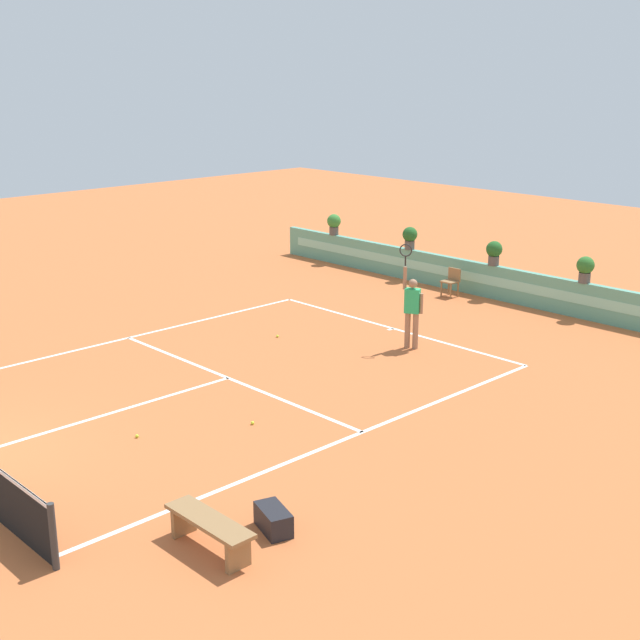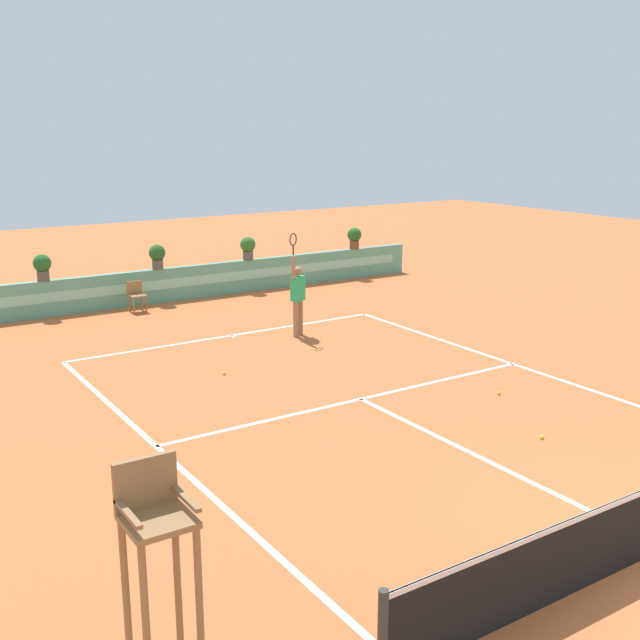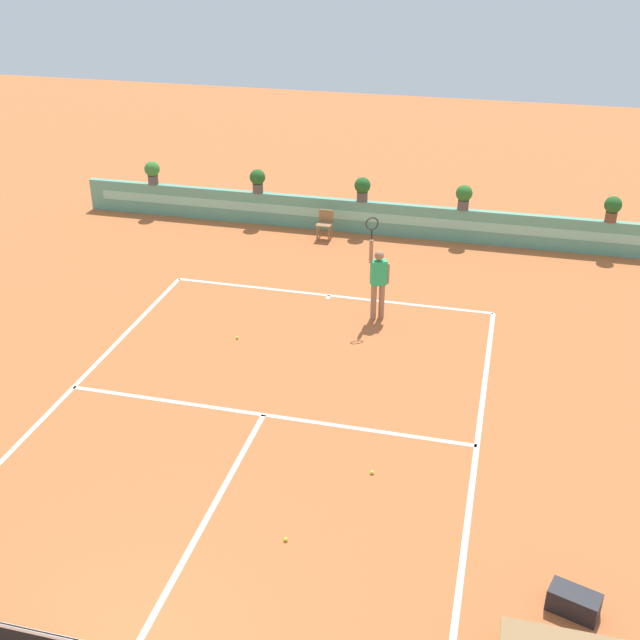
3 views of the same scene
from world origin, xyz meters
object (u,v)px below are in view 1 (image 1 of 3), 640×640
tennis_player (412,307)px  potted_plant_left (410,237)px  potted_plant_right (585,268)px  potted_plant_far_left (334,223)px  bench_courtside (210,527)px  ball_kid_chair (451,281)px  tennis_ball_mid_court (277,336)px  tennis_ball_near_baseline (253,423)px  tennis_ball_by_sideline (137,436)px  potted_plant_centre (494,251)px  gear_bag (273,520)px

tennis_player → potted_plant_left: (-4.73, 5.42, 0.36)m
potted_plant_right → potted_plant_far_left: bearing=180.0°
bench_courtside → potted_plant_far_left: bearing=130.1°
ball_kid_chair → potted_plant_right: 4.10m
ball_kid_chair → tennis_ball_mid_court: (-0.49, -6.49, -0.44)m
potted_plant_left → potted_plant_right: bearing=0.0°
tennis_ball_near_baseline → tennis_ball_by_sideline: 2.19m
potted_plant_far_left → potted_plant_right: bearing=0.0°
bench_courtside → tennis_ball_mid_court: bearing=133.6°
tennis_ball_by_sideline → potted_plant_centre: 13.35m
tennis_ball_by_sideline → potted_plant_right: 13.36m
tennis_ball_near_baseline → potted_plant_centre: bearing=102.4°
potted_plant_right → potted_plant_centre: bearing=180.0°
potted_plant_right → tennis_player: bearing=-105.4°
potted_plant_left → ball_kid_chair: bearing=-17.7°
tennis_ball_near_baseline → potted_plant_far_left: size_ratio=0.09×
potted_plant_right → tennis_ball_near_baseline: bearing=-92.6°
tennis_player → potted_plant_right: bearing=74.6°
tennis_ball_by_sideline → tennis_player: bearing=89.9°
tennis_player → potted_plant_centre: size_ratio=3.57×
ball_kid_chair → potted_plant_centre: 1.52m
bench_courtside → potted_plant_left: 17.07m
potted_plant_left → bench_courtside: bearing=-58.8°
gear_bag → potted_plant_right: size_ratio=0.97×
ball_kid_chair → gear_bag: ball_kid_chair is taller
ball_kid_chair → gear_bag: size_ratio=1.21×
tennis_ball_near_baseline → tennis_ball_mid_court: bearing=134.1°
tennis_player → tennis_ball_by_sideline: size_ratio=38.01×
ball_kid_chair → potted_plant_right: bearing=10.6°
bench_courtside → tennis_ball_near_baseline: bearing=133.0°
tennis_ball_by_sideline → potted_plant_centre: bearing=96.3°
bench_courtside → tennis_player: 10.05m
tennis_ball_near_baseline → tennis_ball_mid_court: 5.62m
gear_bag → tennis_ball_by_sideline: gear_bag is taller
bench_courtside → potted_plant_centre: (-5.57, 14.58, 1.04)m
tennis_player → potted_plant_left: 7.20m
gear_bag → potted_plant_left: potted_plant_left is taller
tennis_ball_mid_court → potted_plant_far_left: 9.05m
tennis_player → tennis_ball_near_baseline: bearing=-80.3°
potted_plant_right → bench_courtside: bearing=-79.9°
tennis_player → potted_plant_far_left: (-8.20, 5.42, 0.36)m
bench_courtside → potted_plant_centre: 15.64m
ball_kid_chair → tennis_ball_by_sideline: bearing=-79.0°
gear_bag → potted_plant_far_left: 18.47m
ball_kid_chair → gear_bag: (6.72, -12.83, -0.30)m
tennis_ball_by_sideline → potted_plant_left: 14.09m
tennis_player → tennis_ball_by_sideline: tennis_player is taller
gear_bag → potted_plant_far_left: size_ratio=0.97×
potted_plant_far_left → potted_plant_left: 3.47m
ball_kid_chair → potted_plant_far_left: size_ratio=1.17×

